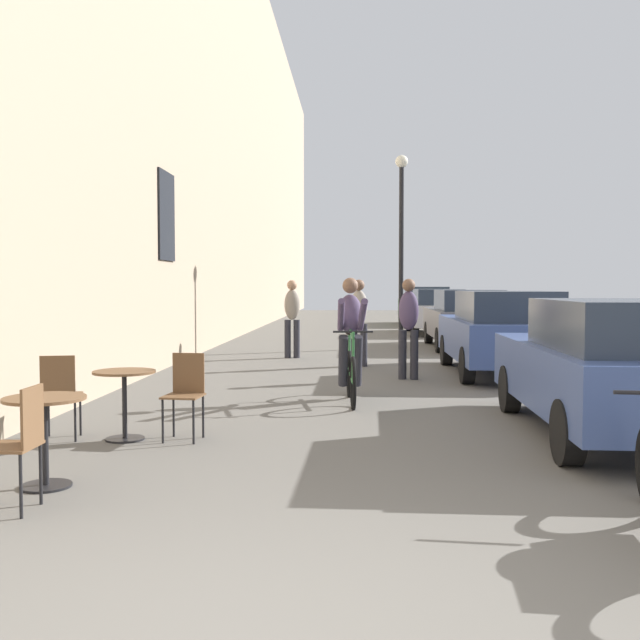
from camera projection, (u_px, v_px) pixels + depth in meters
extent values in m
cube|color=tan|center=(189.00, 63.00, 16.83)|extent=(0.50, 68.00, 13.61)
cube|color=black|center=(167.00, 216.00, 13.82)|extent=(0.04, 1.10, 1.70)
cylinder|color=black|center=(46.00, 486.00, 5.71)|extent=(0.40, 0.40, 0.02)
cylinder|color=black|center=(45.00, 442.00, 5.69)|extent=(0.05, 0.05, 0.67)
cylinder|color=brown|center=(44.00, 399.00, 5.68)|extent=(0.64, 0.64, 0.02)
cylinder|color=black|center=(21.00, 486.00, 4.93)|extent=(0.02, 0.02, 0.45)
cylinder|color=black|center=(41.00, 474.00, 5.25)|extent=(0.02, 0.02, 0.45)
cube|color=brown|center=(8.00, 447.00, 5.08)|extent=(0.39, 0.39, 0.02)
cube|color=brown|center=(32.00, 416.00, 5.06)|extent=(0.03, 0.34, 0.42)
cylinder|color=black|center=(125.00, 439.00, 7.46)|extent=(0.40, 0.40, 0.02)
cylinder|color=black|center=(125.00, 406.00, 7.45)|extent=(0.05, 0.05, 0.67)
cylinder|color=brown|center=(124.00, 372.00, 7.43)|extent=(0.64, 0.64, 0.02)
cylinder|color=black|center=(193.00, 422.00, 7.24)|extent=(0.02, 0.02, 0.45)
cylinder|color=black|center=(163.00, 421.00, 7.29)|extent=(0.02, 0.02, 0.45)
cylinder|color=black|center=(203.00, 416.00, 7.56)|extent=(0.02, 0.02, 0.45)
cylinder|color=black|center=(174.00, 416.00, 7.61)|extent=(0.02, 0.02, 0.45)
cube|color=brown|center=(183.00, 396.00, 7.41)|extent=(0.41, 0.41, 0.02)
cube|color=brown|center=(189.00, 373.00, 7.58)|extent=(0.34, 0.05, 0.42)
cylinder|color=black|center=(49.00, 415.00, 7.62)|extent=(0.02, 0.02, 0.45)
cylinder|color=black|center=(80.00, 414.00, 7.67)|extent=(0.02, 0.02, 0.45)
cylinder|color=black|center=(42.00, 421.00, 7.30)|extent=(0.02, 0.02, 0.45)
cylinder|color=black|center=(75.00, 420.00, 7.35)|extent=(0.02, 0.02, 0.45)
cube|color=brown|center=(61.00, 395.00, 7.47)|extent=(0.45, 0.45, 0.02)
cube|color=brown|center=(58.00, 376.00, 7.29)|extent=(0.34, 0.09, 0.42)
torus|color=black|center=(353.00, 383.00, 9.33)|extent=(0.09, 0.71, 0.71)
torus|color=black|center=(349.00, 374.00, 10.38)|extent=(0.09, 0.71, 0.71)
cylinder|color=#2D6B38|center=(349.00, 355.00, 10.27)|extent=(0.05, 0.22, 0.58)
cylinder|color=#2D6B38|center=(351.00, 333.00, 9.76)|extent=(0.08, 0.83, 0.14)
cylinder|color=#2D6B38|center=(353.00, 358.00, 9.34)|extent=(0.04, 0.09, 0.67)
cylinder|color=#2D6B38|center=(351.00, 375.00, 9.88)|extent=(0.09, 1.00, 0.12)
cylinder|color=black|center=(353.00, 332.00, 9.35)|extent=(0.52, 0.06, 0.03)
ellipsoid|color=black|center=(350.00, 333.00, 10.17)|extent=(0.12, 0.24, 0.06)
ellipsoid|color=#4C3D5B|center=(350.00, 314.00, 10.07)|extent=(0.36, 0.37, 0.59)
sphere|color=brown|center=(350.00, 286.00, 10.02)|extent=(0.22, 0.22, 0.22)
cylinder|color=#26262D|center=(357.00, 361.00, 10.03)|extent=(0.15, 0.40, 0.75)
cylinder|color=#26262D|center=(343.00, 361.00, 10.03)|extent=(0.15, 0.40, 0.75)
cylinder|color=#4C3D5B|center=(362.00, 315.00, 9.69)|extent=(0.15, 0.75, 0.48)
cylinder|color=#4C3D5B|center=(341.00, 315.00, 9.68)|extent=(0.12, 0.75, 0.48)
cylinder|color=#26262D|center=(414.00, 355.00, 12.25)|extent=(0.14, 0.14, 0.84)
cylinder|color=#26262D|center=(402.00, 355.00, 12.29)|extent=(0.14, 0.14, 0.84)
ellipsoid|color=#4C3D5B|center=(409.00, 311.00, 12.23)|extent=(0.37, 0.29, 0.67)
sphere|color=brown|center=(409.00, 285.00, 12.21)|extent=(0.22, 0.22, 0.22)
cylinder|color=#26262D|center=(364.00, 345.00, 14.23)|extent=(0.14, 0.14, 0.84)
cylinder|color=#26262D|center=(354.00, 345.00, 14.27)|extent=(0.14, 0.14, 0.84)
ellipsoid|color=#9E9384|center=(359.00, 307.00, 14.21)|extent=(0.38, 0.29, 0.67)
sphere|color=brown|center=(359.00, 285.00, 14.19)|extent=(0.22, 0.22, 0.22)
cylinder|color=#26262D|center=(297.00, 339.00, 15.93)|extent=(0.14, 0.14, 0.84)
cylinder|color=#26262D|center=(288.00, 339.00, 15.91)|extent=(0.14, 0.14, 0.84)
ellipsoid|color=gray|center=(292.00, 305.00, 15.88)|extent=(0.37, 0.28, 0.67)
sphere|color=#A57A5B|center=(292.00, 285.00, 15.86)|extent=(0.22, 0.22, 0.22)
cylinder|color=black|center=(401.00, 258.00, 18.31)|extent=(0.12, 0.12, 4.60)
sphere|color=silver|center=(402.00, 161.00, 18.19)|extent=(0.32, 0.32, 0.32)
cube|color=#384C84|center=(608.00, 377.00, 7.66)|extent=(1.78, 4.13, 0.67)
cube|color=#283342|center=(625.00, 325.00, 7.15)|extent=(1.47, 2.24, 0.49)
cylinder|color=black|center=(510.00, 389.00, 9.08)|extent=(0.20, 0.59, 0.59)
cylinder|color=black|center=(635.00, 390.00, 8.97)|extent=(0.20, 0.59, 0.59)
cylinder|color=black|center=(568.00, 432.00, 6.39)|extent=(0.20, 0.59, 0.59)
cube|color=#384C84|center=(500.00, 338.00, 13.02)|extent=(1.77, 4.24, 0.69)
cube|color=#283342|center=(506.00, 306.00, 12.49)|extent=(1.48, 2.29, 0.51)
cylinder|color=black|center=(446.00, 350.00, 14.47)|extent=(0.20, 0.61, 0.61)
cylinder|color=black|center=(527.00, 350.00, 14.39)|extent=(0.20, 0.61, 0.61)
cylinder|color=black|center=(467.00, 365.00, 11.69)|extent=(0.20, 0.61, 0.61)
cylinder|color=black|center=(567.00, 366.00, 11.60)|extent=(0.20, 0.61, 0.61)
cube|color=#595960|center=(465.00, 323.00, 18.48)|extent=(1.75, 4.20, 0.68)
cube|color=#283342|center=(468.00, 300.00, 17.95)|extent=(1.46, 2.27, 0.51)
cylinder|color=black|center=(429.00, 333.00, 19.91)|extent=(0.20, 0.61, 0.61)
cylinder|color=black|center=(486.00, 333.00, 19.83)|extent=(0.20, 0.61, 0.61)
cylinder|color=black|center=(440.00, 340.00, 17.15)|extent=(0.20, 0.61, 0.61)
cylinder|color=black|center=(507.00, 340.00, 17.07)|extent=(0.20, 0.61, 0.61)
cube|color=#B7B7BC|center=(436.00, 314.00, 23.97)|extent=(1.74, 4.18, 0.68)
cube|color=#283342|center=(438.00, 297.00, 23.45)|extent=(1.46, 2.26, 0.51)
cylinder|color=black|center=(409.00, 322.00, 25.41)|extent=(0.20, 0.60, 0.60)
cylinder|color=black|center=(454.00, 323.00, 25.32)|extent=(0.20, 0.60, 0.60)
cylinder|color=black|center=(415.00, 327.00, 22.65)|extent=(0.20, 0.60, 0.60)
cylinder|color=black|center=(466.00, 327.00, 22.57)|extent=(0.20, 0.60, 0.60)
cube|color=#23512D|center=(424.00, 308.00, 29.46)|extent=(1.91, 4.41, 0.71)
cube|color=#283342|center=(426.00, 293.00, 28.91)|extent=(1.57, 2.40, 0.53)
cylinder|color=black|center=(401.00, 316.00, 30.94)|extent=(0.22, 0.64, 0.63)
cylinder|color=black|center=(440.00, 316.00, 30.90)|extent=(0.22, 0.64, 0.63)
cylinder|color=black|center=(408.00, 319.00, 28.06)|extent=(0.22, 0.64, 0.63)
cylinder|color=black|center=(450.00, 319.00, 28.02)|extent=(0.22, 0.64, 0.63)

